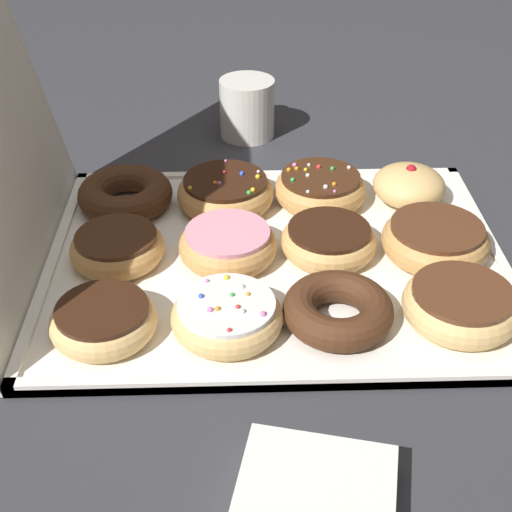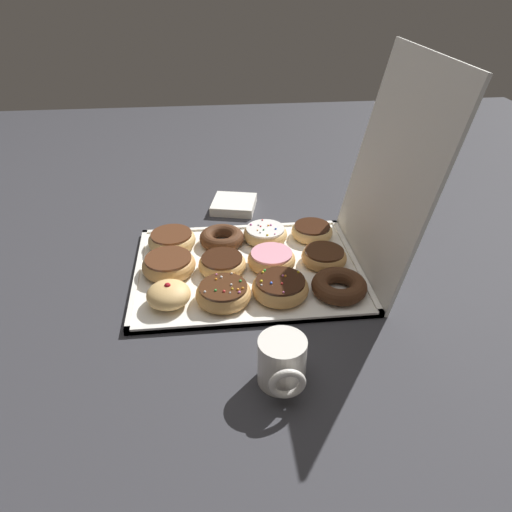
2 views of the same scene
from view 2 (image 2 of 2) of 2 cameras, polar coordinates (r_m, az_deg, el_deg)
ground_plane at (r=1.13m, az=-0.96°, el=-1.81°), size 3.00×3.00×0.00m
donut_box at (r=1.13m, az=-0.96°, el=-1.59°), size 0.40×0.52×0.01m
box_lid_open at (r=1.09m, az=15.92°, el=9.78°), size 0.40×0.10×0.48m
chocolate_frosted_donut_0 at (r=1.21m, az=-10.00°, el=1.92°), size 0.12×0.12×0.04m
chocolate_frosted_donut_1 at (r=1.11m, az=-10.36°, el=-1.12°), size 0.12×0.12×0.04m
jelly_filled_donut_2 at (r=1.01m, az=-10.38°, el=-4.55°), size 0.09×0.09×0.05m
chocolate_cake_ring_donut_3 at (r=1.21m, az=-4.11°, el=2.17°), size 0.11×0.11×0.03m
chocolate_frosted_donut_4 at (r=1.11m, az=-4.06°, el=-0.92°), size 0.11×0.11×0.04m
sprinkle_donut_5 at (r=1.01m, az=-3.89°, el=-4.44°), size 0.12×0.12×0.04m
sprinkle_donut_6 at (r=1.22m, az=1.11°, el=2.68°), size 0.11×0.11×0.04m
pink_frosted_donut_7 at (r=1.12m, az=1.82°, el=-0.24°), size 0.11×0.11×0.04m
sprinkle_donut_8 at (r=1.02m, az=2.91°, el=-3.74°), size 0.12×0.12×0.04m
chocolate_frosted_donut_9 at (r=1.25m, az=6.68°, el=2.98°), size 0.11×0.11×0.03m
chocolate_frosted_donut_10 at (r=1.14m, az=8.08°, el=0.03°), size 0.11×0.11×0.04m
chocolate_cake_ring_donut_11 at (r=1.05m, az=9.88°, el=-3.53°), size 0.12×0.12×0.04m
coffee_mug at (r=0.83m, az=3.14°, el=-12.47°), size 0.10×0.08×0.09m
napkin_stack at (r=1.41m, az=-2.65°, el=6.15°), size 0.15×0.15×0.03m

